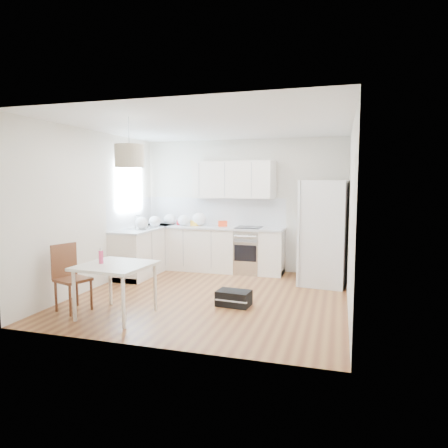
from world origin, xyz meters
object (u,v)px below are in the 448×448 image
dining_table (116,270)px  refrigerator (326,232)px  dining_chair (73,278)px  gym_bag (234,298)px

dining_table → refrigerator: bearing=48.9°
refrigerator → dining_chair: 4.29m
gym_bag → dining_chair: bearing=-152.3°
refrigerator → gym_bag: refrigerator is taller
dining_chair → refrigerator: bearing=56.8°
dining_table → dining_chair: bearing=-176.2°
dining_chair → gym_bag: (2.13, 0.87, -0.36)m
refrigerator → dining_table: 3.76m
refrigerator → dining_table: refrigerator is taller
refrigerator → dining_chair: bearing=-134.9°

